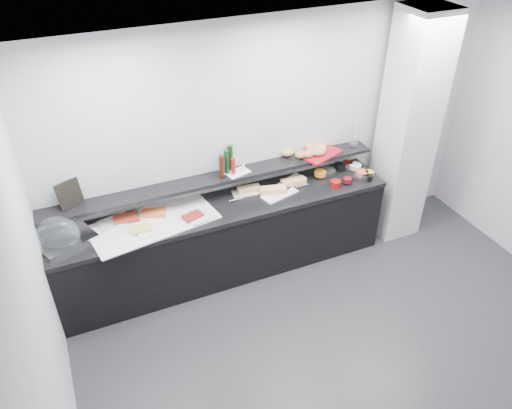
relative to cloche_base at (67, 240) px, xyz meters
name	(u,v)px	position (x,y,z in m)	size (l,w,h in m)	color
ground	(362,363)	(2.27, -1.72, -0.92)	(5.00, 5.00, 0.00)	#2D2D30
back_wall	(274,142)	(2.27, 0.28, 0.43)	(5.00, 0.02, 2.70)	silver
ceiling	(415,85)	(2.27, -1.72, 1.78)	(5.00, 5.00, 0.00)	white
column	(408,130)	(3.77, -0.07, 0.43)	(0.50, 0.50, 2.70)	silver
buffet_cabinet	(226,241)	(1.57, -0.02, -0.50)	(3.60, 0.60, 0.85)	black
counter_top	(224,207)	(1.57, -0.02, -0.05)	(3.62, 0.62, 0.05)	black
wall_shelf	(218,178)	(1.57, 0.15, 0.21)	(3.60, 0.25, 0.04)	black
cloche_base	(67,240)	(0.00, 0.00, 0.00)	(0.50, 0.33, 0.04)	silver
cloche_dome	(59,233)	(-0.05, -0.01, 0.11)	(0.39, 0.26, 0.34)	white
linen_runner	(153,222)	(0.82, -0.03, -0.01)	(1.23, 0.58, 0.01)	white
platter_meat_a	(114,222)	(0.46, 0.12, 0.00)	(0.30, 0.20, 0.01)	silver
food_meat_a	(126,218)	(0.58, 0.11, 0.02)	(0.25, 0.16, 0.02)	#9C2E1C
platter_salmon	(155,213)	(0.87, 0.11, 0.00)	(0.32, 0.21, 0.01)	white
food_salmon	(154,213)	(0.86, 0.08, 0.02)	(0.24, 0.15, 0.02)	#DA592C
platter_cheese	(155,229)	(0.80, -0.15, 0.00)	(0.33, 0.22, 0.01)	white
food_cheese	(141,229)	(0.68, -0.13, 0.02)	(0.20, 0.12, 0.02)	#D4D152
platter_meat_b	(202,217)	(1.28, -0.15, 0.00)	(0.27, 0.18, 0.01)	silver
food_meat_b	(193,216)	(1.20, -0.12, 0.02)	(0.19, 0.12, 0.02)	maroon
sandwich_plate_left	(247,193)	(1.88, 0.10, -0.01)	(0.32, 0.14, 0.01)	silver
sandwich_food_left	(249,189)	(1.90, 0.10, 0.02)	(0.24, 0.09, 0.06)	#E1C776
tongs_left	(236,199)	(1.71, 0.01, 0.00)	(0.01, 0.01, 0.16)	#B5B8BC
sandwich_plate_mid	(280,194)	(2.18, -0.07, -0.01)	(0.40, 0.17, 0.01)	white
sandwich_food_mid	(273,190)	(2.13, -0.02, 0.02)	(0.29, 0.11, 0.06)	#DFB575
tongs_mid	(275,196)	(2.12, -0.09, 0.00)	(0.01, 0.01, 0.16)	silver
sandwich_plate_right	(291,182)	(2.40, 0.10, -0.01)	(0.38, 0.16, 0.01)	white
sandwich_food_right	(293,182)	(2.40, 0.04, 0.02)	(0.27, 0.10, 0.06)	#D7B371
tongs_right	(302,186)	(2.47, -0.03, 0.00)	(0.01, 0.01, 0.16)	silver
bowl_glass_fruit	(327,172)	(2.85, 0.08, 0.02)	(0.19, 0.19, 0.07)	white
fill_glass_fruit	(320,173)	(2.76, 0.08, 0.03)	(0.14, 0.14, 0.05)	#FAA522
bowl_black_jam	(340,167)	(3.05, 0.13, 0.02)	(0.13, 0.13, 0.07)	black
fill_black_jam	(347,164)	(3.16, 0.14, 0.03)	(0.12, 0.12, 0.05)	#52170B
bowl_glass_cream	(352,167)	(3.18, 0.08, 0.02)	(0.18, 0.18, 0.07)	white
fill_glass_cream	(355,166)	(3.21, 0.05, 0.03)	(0.14, 0.14, 0.05)	white
bowl_red_jam	(336,184)	(2.82, -0.16, 0.02)	(0.11, 0.11, 0.07)	maroon
fill_red_jam	(347,180)	(2.96, -0.17, 0.03)	(0.09, 0.09, 0.05)	#600D10
bowl_glass_salmon	(361,177)	(3.15, -0.16, 0.02)	(0.17, 0.17, 0.07)	white
fill_glass_salmon	(362,173)	(3.20, -0.11, 0.03)	(0.13, 0.13, 0.05)	#D24D33
bowl_black_fruit	(367,177)	(3.22, -0.18, 0.02)	(0.13, 0.13, 0.07)	black
fill_black_fruit	(370,173)	(3.27, -0.15, 0.03)	(0.10, 0.10, 0.05)	orange
framed_print	(69,194)	(0.12, 0.21, 0.36)	(0.24, 0.02, 0.26)	black
print_art	(70,191)	(0.13, 0.27, 0.36)	(0.18, 0.00, 0.22)	#C6AB8F
condiment_tray	(238,173)	(1.79, 0.14, 0.24)	(0.25, 0.15, 0.01)	white
bottle_green_a	(227,162)	(1.68, 0.18, 0.37)	(0.05, 0.05, 0.26)	#0F381B
bottle_brown	(222,166)	(1.61, 0.12, 0.36)	(0.05, 0.05, 0.24)	#38180A
bottle_green_b	(230,158)	(1.74, 0.22, 0.38)	(0.06, 0.06, 0.28)	#10370F
bottle_hot	(233,166)	(1.74, 0.13, 0.33)	(0.04, 0.04, 0.18)	red
shaker_salt	(233,167)	(1.76, 0.19, 0.28)	(0.03, 0.03, 0.07)	silver
shaker_pepper	(244,168)	(1.86, 0.14, 0.28)	(0.03, 0.03, 0.07)	white
bread_tray	(319,153)	(2.78, 0.16, 0.24)	(0.46, 0.32, 0.02)	maroon
bread_roll_nw	(288,153)	(2.42, 0.23, 0.29)	(0.14, 0.09, 0.08)	tan
bread_roll_n	(310,147)	(2.71, 0.25, 0.29)	(0.12, 0.08, 0.08)	tan
bread_roll_ne	(320,146)	(2.81, 0.21, 0.29)	(0.15, 0.10, 0.08)	tan
bread_roll_sw	(301,155)	(2.53, 0.13, 0.29)	(0.14, 0.09, 0.08)	#B17343
bread_roll_s	(309,154)	(2.62, 0.11, 0.29)	(0.14, 0.09, 0.08)	#B87746
bread_roll_se	(319,152)	(2.73, 0.10, 0.29)	(0.16, 0.10, 0.08)	#B98546
bread_roll_midw	(312,150)	(2.68, 0.17, 0.29)	(0.14, 0.09, 0.08)	#AE6C42
bread_roll_mide	(321,149)	(2.79, 0.15, 0.29)	(0.14, 0.09, 0.08)	tan
carafe	(354,136)	(3.20, 0.13, 0.38)	(0.10, 0.10, 0.30)	white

